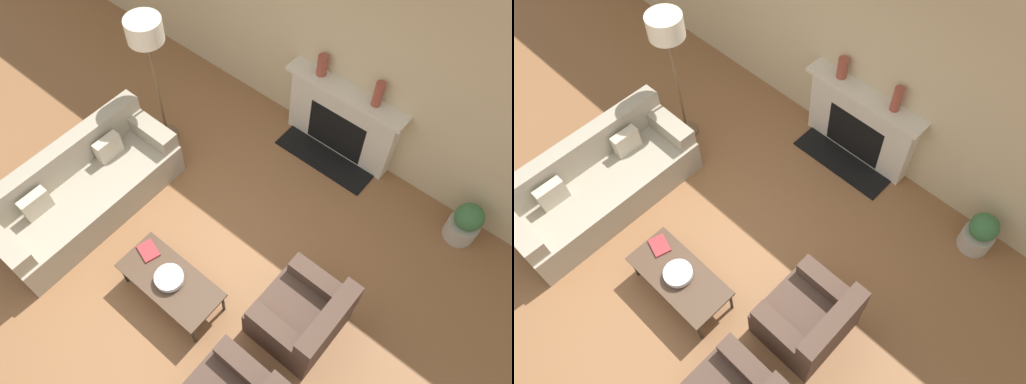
# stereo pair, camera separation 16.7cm
# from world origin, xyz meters

# --- Properties ---
(ground_plane) EXTENTS (18.00, 18.00, 0.00)m
(ground_plane) POSITION_xyz_m (0.00, 0.00, 0.00)
(ground_plane) COLOR brown
(wall_back) EXTENTS (18.00, 0.06, 2.90)m
(wall_back) POSITION_xyz_m (0.00, 2.78, 1.45)
(wall_back) COLOR #C6B289
(wall_back) RESTS_ON ground_plane
(fireplace) EXTENTS (1.57, 0.59, 1.03)m
(fireplace) POSITION_xyz_m (0.16, 2.63, 0.50)
(fireplace) COLOR beige
(fireplace) RESTS_ON ground_plane
(couch) EXTENTS (0.85, 2.25, 0.87)m
(couch) POSITION_xyz_m (-1.56, -0.03, 0.33)
(couch) COLOR #9E937F
(couch) RESTS_ON ground_plane
(armchair_far) EXTENTS (0.79, 0.84, 0.82)m
(armchair_far) POSITION_xyz_m (1.28, 0.41, 0.31)
(armchair_far) COLOR #4C382D
(armchair_far) RESTS_ON ground_plane
(coffee_table) EXTENTS (1.12, 0.52, 0.40)m
(coffee_table) POSITION_xyz_m (0.02, -0.18, 0.37)
(coffee_table) COLOR #4C3828
(coffee_table) RESTS_ON ground_plane
(bowl) EXTENTS (0.30, 0.30, 0.09)m
(bowl) POSITION_xyz_m (0.02, -0.18, 0.45)
(bowl) COLOR silver
(bowl) RESTS_ON coffee_table
(book) EXTENTS (0.27, 0.23, 0.02)m
(book) POSITION_xyz_m (-0.39, -0.10, 0.41)
(book) COLOR #9E2D33
(book) RESTS_ON coffee_table
(floor_lamp) EXTENTS (0.41, 0.41, 1.83)m
(floor_lamp) POSITION_xyz_m (-1.68, 1.36, 1.58)
(floor_lamp) COLOR brown
(floor_lamp) RESTS_ON ground_plane
(mantel_vase_left) EXTENTS (0.12, 0.12, 0.27)m
(mantel_vase_left) POSITION_xyz_m (-0.22, 2.65, 1.17)
(mantel_vase_left) COLOR brown
(mantel_vase_left) RESTS_ON fireplace
(mantel_vase_center_left) EXTENTS (0.11, 0.11, 0.32)m
(mantel_vase_center_left) POSITION_xyz_m (0.53, 2.65, 1.19)
(mantel_vase_center_left) COLOR brown
(mantel_vase_center_left) RESTS_ON fireplace
(potted_plant) EXTENTS (0.36, 0.36, 0.56)m
(potted_plant) POSITION_xyz_m (2.01, 2.47, 0.27)
(potted_plant) COLOR #B2A899
(potted_plant) RESTS_ON ground_plane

